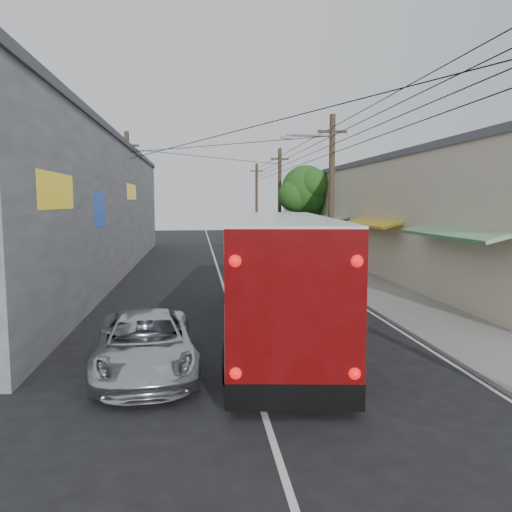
{
  "coord_description": "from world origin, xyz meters",
  "views": [
    {
      "loc": [
        -1.19,
        -10.34,
        3.89
      ],
      "look_at": [
        1.04,
        8.48,
        1.85
      ],
      "focal_mm": 35.0,
      "sensor_mm": 36.0,
      "label": 1
    }
  ],
  "objects_px": {
    "jeepney": "(145,344)",
    "pedestrian_near": "(338,259)",
    "coach_bus": "(281,273)",
    "parked_suv": "(302,268)",
    "parked_car_far": "(270,242)",
    "pedestrian_far": "(323,256)",
    "parked_car_mid": "(281,247)"
  },
  "relations": [
    {
      "from": "pedestrian_near",
      "to": "pedestrian_far",
      "type": "distance_m",
      "value": 2.86
    },
    {
      "from": "parked_suv",
      "to": "pedestrian_far",
      "type": "relative_size",
      "value": 3.53
    },
    {
      "from": "pedestrian_near",
      "to": "coach_bus",
      "type": "bearing_deg",
      "value": 47.67
    },
    {
      "from": "jeepney",
      "to": "parked_car_far",
      "type": "relative_size",
      "value": 1.09
    },
    {
      "from": "parked_car_mid",
      "to": "parked_suv",
      "type": "bearing_deg",
      "value": -91.94
    },
    {
      "from": "parked_car_far",
      "to": "parked_suv",
      "type": "bearing_deg",
      "value": -95.68
    },
    {
      "from": "parked_suv",
      "to": "parked_car_mid",
      "type": "distance_m",
      "value": 10.85
    },
    {
      "from": "parked_car_mid",
      "to": "pedestrian_far",
      "type": "height_order",
      "value": "parked_car_mid"
    },
    {
      "from": "jeepney",
      "to": "parked_car_mid",
      "type": "relative_size",
      "value": 1.01
    },
    {
      "from": "parked_car_far",
      "to": "pedestrian_far",
      "type": "xyz_separation_m",
      "value": [
        1.33,
        -12.01,
        0.12
      ]
    },
    {
      "from": "jeepney",
      "to": "parked_suv",
      "type": "xyz_separation_m",
      "value": [
        6.2,
        12.0,
        0.07
      ]
    },
    {
      "from": "coach_bus",
      "to": "pedestrian_far",
      "type": "bearing_deg",
      "value": 77.68
    },
    {
      "from": "coach_bus",
      "to": "parked_suv",
      "type": "relative_size",
      "value": 2.41
    },
    {
      "from": "parked_car_far",
      "to": "pedestrian_far",
      "type": "distance_m",
      "value": 12.08
    },
    {
      "from": "parked_car_far",
      "to": "coach_bus",
      "type": "bearing_deg",
      "value": -100.4
    },
    {
      "from": "pedestrian_near",
      "to": "parked_suv",
      "type": "bearing_deg",
      "value": 13.49
    },
    {
      "from": "parked_suv",
      "to": "parked_car_far",
      "type": "xyz_separation_m",
      "value": [
        0.8,
        16.16,
        -0.02
      ]
    },
    {
      "from": "coach_bus",
      "to": "pedestrian_near",
      "type": "relative_size",
      "value": 6.81
    },
    {
      "from": "coach_bus",
      "to": "parked_suv",
      "type": "distance_m",
      "value": 9.31
    },
    {
      "from": "parked_suv",
      "to": "parked_car_mid",
      "type": "height_order",
      "value": "parked_car_mid"
    },
    {
      "from": "jeepney",
      "to": "parked_car_mid",
      "type": "bearing_deg",
      "value": 67.29
    },
    {
      "from": "jeepney",
      "to": "pedestrian_far",
      "type": "xyz_separation_m",
      "value": [
        8.33,
        16.15,
        0.18
      ]
    },
    {
      "from": "coach_bus",
      "to": "pedestrian_near",
      "type": "distance_m",
      "value": 11.24
    },
    {
      "from": "coach_bus",
      "to": "parked_car_mid",
      "type": "height_order",
      "value": "coach_bus"
    },
    {
      "from": "parked_car_far",
      "to": "pedestrian_near",
      "type": "bearing_deg",
      "value": -87.72
    },
    {
      "from": "coach_bus",
      "to": "parked_car_mid",
      "type": "relative_size",
      "value": 2.6
    },
    {
      "from": "coach_bus",
      "to": "parked_car_far",
      "type": "bearing_deg",
      "value": 89.76
    },
    {
      "from": "parked_suv",
      "to": "pedestrian_near",
      "type": "relative_size",
      "value": 2.83
    },
    {
      "from": "jeepney",
      "to": "pedestrian_near",
      "type": "xyz_separation_m",
      "value": [
        8.33,
        13.29,
        0.36
      ]
    },
    {
      "from": "coach_bus",
      "to": "pedestrian_near",
      "type": "xyz_separation_m",
      "value": [
        4.66,
        10.19,
        -0.78
      ]
    },
    {
      "from": "pedestrian_near",
      "to": "pedestrian_far",
      "type": "relative_size",
      "value": 1.25
    },
    {
      "from": "jeepney",
      "to": "pedestrian_near",
      "type": "height_order",
      "value": "pedestrian_near"
    }
  ]
}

